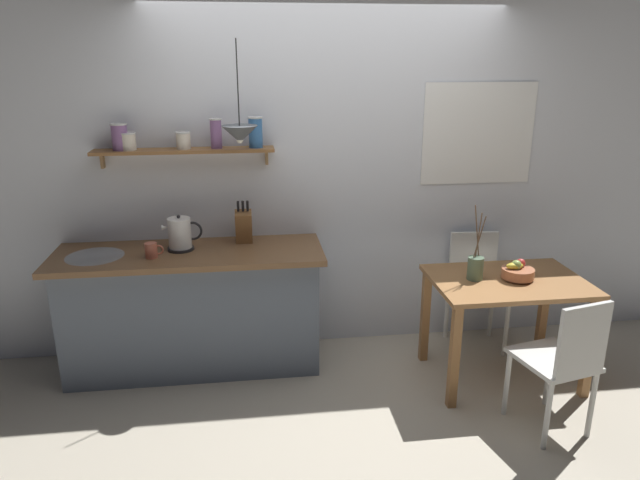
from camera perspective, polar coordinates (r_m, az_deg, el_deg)
ground_plane at (r=4.17m, az=1.86°, el=-13.53°), size 14.00×14.00×0.00m
back_wall at (r=4.32m, az=3.36°, el=6.87°), size 6.80×0.11×2.70m
kitchen_counter at (r=4.22m, az=-12.43°, el=-6.66°), size 1.83×0.63×0.89m
wall_shelf at (r=4.07m, az=-13.44°, el=9.34°), size 1.22×0.20×0.34m
dining_table at (r=4.11m, az=17.93°, el=-5.23°), size 1.01×0.71×0.74m
dining_chair_near at (r=3.68m, az=22.86°, el=-10.73°), size 0.47×0.50×0.89m
dining_chair_far at (r=4.61m, az=15.08°, el=-4.21°), size 0.44×0.41×0.88m
fruit_bowl at (r=4.07m, az=18.91°, el=-2.95°), size 0.21×0.21×0.13m
twig_vase at (r=3.98m, az=15.09°, el=-2.60°), size 0.10×0.10×0.52m
electric_kettle at (r=4.06m, az=-13.62°, el=0.56°), size 0.27×0.18×0.25m
knife_block at (r=4.13m, az=-7.54°, el=1.39°), size 0.12×0.15×0.31m
coffee_mug_by_sink at (r=3.97m, az=-16.27°, el=-0.98°), size 0.12×0.08×0.10m
pendant_lamp at (r=3.84m, az=-7.92°, el=10.31°), size 0.24×0.24×0.65m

